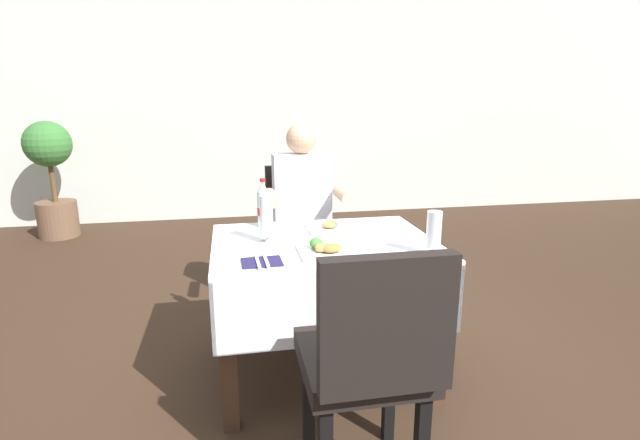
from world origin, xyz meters
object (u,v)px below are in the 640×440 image
object	(u,v)px
plate_near_camera	(325,249)
beer_glass_left	(434,231)
plate_far_diner	(329,227)
napkin_cutlery_set	(262,262)
potted_plant_corner	(52,173)
chair_far_diner_seat	(300,231)
chair_near_camera_side	(370,357)
seated_diner_far	(303,212)
main_dining_table	(324,274)
cola_bottle_primary	(263,206)
beer_glass_middle	(266,219)

from	to	relation	value
plate_near_camera	beer_glass_left	bearing A→B (deg)	-13.89
beer_glass_left	plate_near_camera	bearing A→B (deg)	166.11
plate_far_diner	napkin_cutlery_set	world-z (taller)	plate_far_diner
napkin_cutlery_set	potted_plant_corner	distance (m)	3.81
chair_far_diner_seat	plate_far_diner	bearing A→B (deg)	-83.58
chair_near_camera_side	plate_far_diner	size ratio (longest dim) A/B	4.22
seated_diner_far	plate_far_diner	xyz separation A→B (m)	(0.06, -0.50, 0.03)
main_dining_table	potted_plant_corner	bearing A→B (deg)	126.45
plate_far_diner	cola_bottle_primary	bearing A→B (deg)	159.08
chair_near_camera_side	beer_glass_middle	bearing A→B (deg)	108.51
beer_glass_left	potted_plant_corner	world-z (taller)	potted_plant_corner
cola_bottle_primary	napkin_cutlery_set	xyz separation A→B (m)	(-0.05, -0.59, -0.11)
seated_diner_far	cola_bottle_primary	size ratio (longest dim) A/B	4.73
plate_near_camera	cola_bottle_primary	bearing A→B (deg)	114.98
plate_far_diner	main_dining_table	bearing A→B (deg)	-109.84
plate_near_camera	chair_far_diner_seat	bearing A→B (deg)	88.15
plate_near_camera	plate_far_diner	world-z (taller)	plate_near_camera
cola_bottle_primary	potted_plant_corner	size ratio (longest dim) A/B	0.22
plate_near_camera	plate_far_diner	bearing A→B (deg)	75.18
plate_near_camera	plate_far_diner	xyz separation A→B (m)	(0.10, 0.38, -0.00)
chair_near_camera_side	napkin_cutlery_set	size ratio (longest dim) A/B	5.06
beer_glass_left	beer_glass_middle	distance (m)	0.78
beer_glass_middle	seated_diner_far	bearing A→B (deg)	67.25
main_dining_table	plate_far_diner	bearing A→B (deg)	70.16
plate_far_diner	beer_glass_left	bearing A→B (deg)	-53.66
chair_far_diner_seat	beer_glass_middle	xyz separation A→B (m)	(-0.28, -0.78, 0.29)
main_dining_table	seated_diner_far	bearing A→B (deg)	89.57
napkin_cutlery_set	chair_far_diner_seat	bearing A→B (deg)	73.25
main_dining_table	chair_near_camera_side	bearing A→B (deg)	-90.00
chair_far_diner_seat	plate_near_camera	xyz separation A→B (m)	(-0.03, -1.00, 0.19)
main_dining_table	potted_plant_corner	distance (m)	3.76
seated_diner_far	plate_near_camera	bearing A→B (deg)	-92.41
beer_glass_middle	napkin_cutlery_set	distance (m)	0.32
plate_near_camera	beer_glass_middle	distance (m)	0.34
potted_plant_corner	main_dining_table	bearing A→B (deg)	-53.55
seated_diner_far	beer_glass_left	distance (m)	1.10
seated_diner_far	napkin_cutlery_set	world-z (taller)	seated_diner_far
chair_far_diner_seat	plate_near_camera	world-z (taller)	chair_far_diner_seat
chair_far_diner_seat	napkin_cutlery_set	size ratio (longest dim) A/B	5.06
plate_near_camera	napkin_cutlery_set	size ratio (longest dim) A/B	1.29
seated_diner_far	cola_bottle_primary	xyz separation A→B (m)	(-0.28, -0.37, 0.13)
plate_near_camera	potted_plant_corner	xyz separation A→B (m)	(-2.20, 3.21, -0.07)
plate_far_diner	cola_bottle_primary	size ratio (longest dim) A/B	0.86
chair_near_camera_side	beer_glass_left	xyz separation A→B (m)	(0.43, 0.50, 0.28)
chair_far_diner_seat	seated_diner_far	distance (m)	0.19
chair_far_diner_seat	plate_far_diner	world-z (taller)	chair_far_diner_seat
plate_near_camera	beer_glass_middle	bearing A→B (deg)	138.93
chair_near_camera_side	napkin_cutlery_set	world-z (taller)	chair_near_camera_side
seated_diner_far	beer_glass_left	xyz separation A→B (m)	(0.43, -1.00, 0.13)
chair_far_diner_seat	potted_plant_corner	size ratio (longest dim) A/B	0.81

